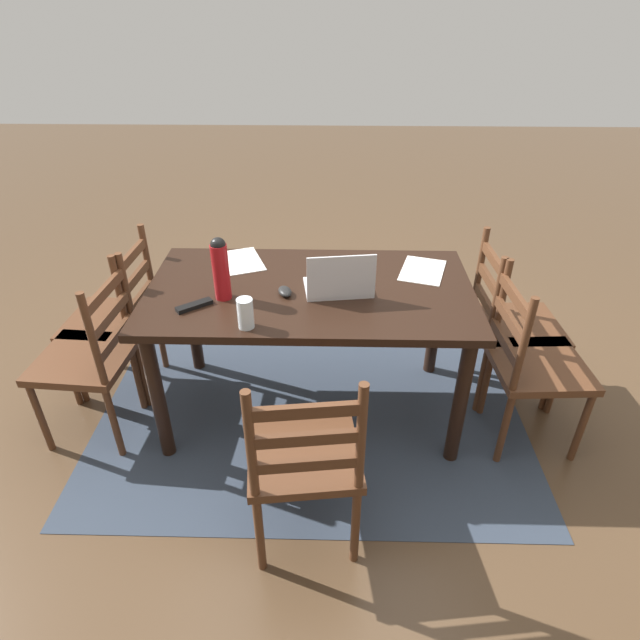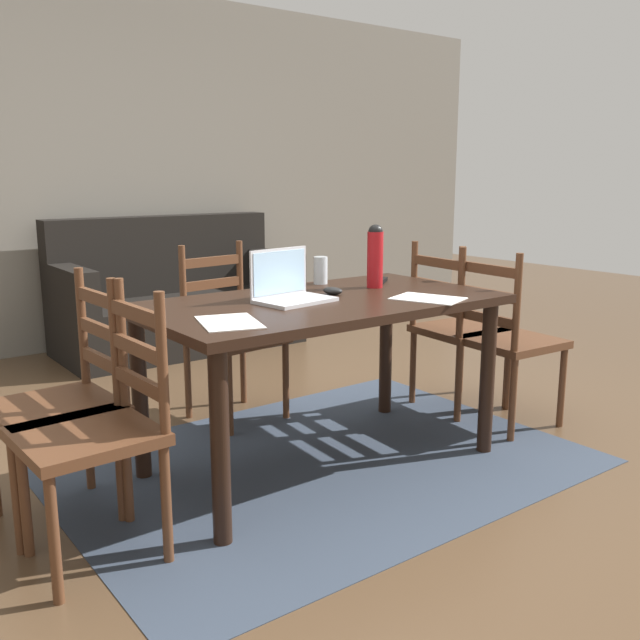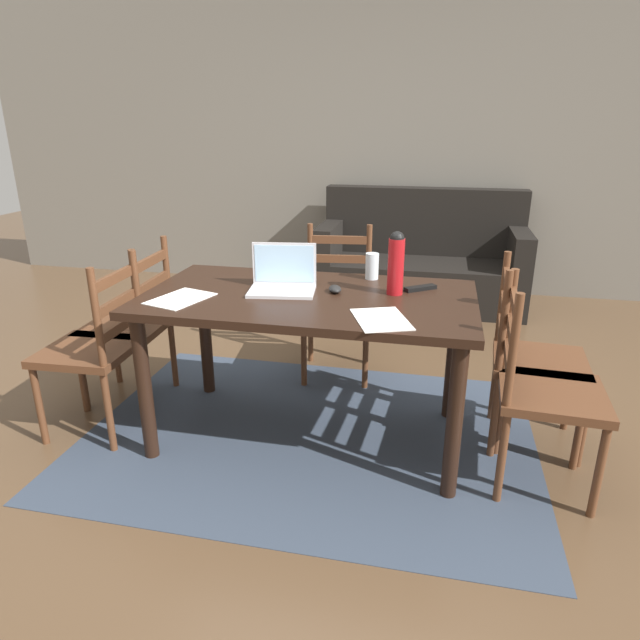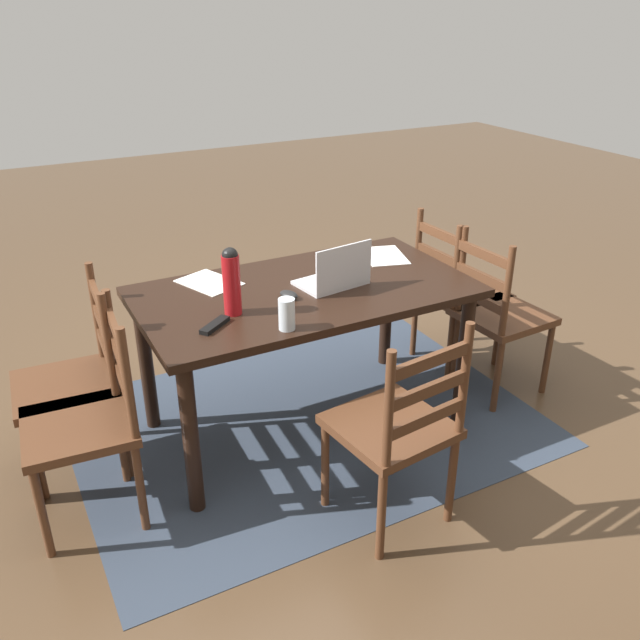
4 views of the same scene
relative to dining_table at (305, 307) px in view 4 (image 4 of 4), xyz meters
name	(u,v)px [view 4 (image 4 of 4)]	position (x,y,z in m)	size (l,w,h in m)	color
ground_plane	(306,423)	(0.00, 0.00, -0.68)	(14.00, 14.00, 0.00)	brown
area_rug	(306,422)	(0.00, 0.00, -0.67)	(2.32, 1.70, 0.01)	#333D4C
dining_table	(305,307)	(0.00, 0.00, 0.00)	(1.60, 0.88, 0.78)	black
chair_left_far	(497,315)	(-1.09, 0.18, -0.21)	(0.46, 0.46, 0.95)	#56331E
chair_left_near	(457,293)	(-1.09, -0.17, -0.21)	(0.46, 0.46, 0.95)	#56331E
chair_right_near	(74,383)	(1.09, -0.17, -0.21)	(0.46, 0.46, 0.95)	#56331E
chair_right_far	(89,422)	(1.09, 0.18, -0.21)	(0.47, 0.47, 0.95)	#56331E
chair_far_head	(397,429)	(0.00, 0.81, -0.21)	(0.49, 0.49, 0.95)	#56331E
laptop	(336,275)	(-0.14, 0.05, 0.16)	(0.35, 0.26, 0.23)	silver
water_bottle	(231,280)	(0.41, 0.11, 0.26)	(0.08, 0.08, 0.31)	#A81419
drinking_glass	(287,314)	(0.26, 0.36, 0.17)	(0.07, 0.07, 0.14)	silver
computer_mouse	(289,295)	(0.12, 0.07, 0.12)	(0.06, 0.10, 0.03)	black
tv_remote	(215,325)	(0.53, 0.20, 0.11)	(0.04, 0.17, 0.02)	black
paper_stack_left	(209,282)	(0.38, -0.28, 0.10)	(0.21, 0.30, 0.00)	white
paper_stack_right	(384,256)	(-0.58, -0.19, 0.10)	(0.21, 0.30, 0.00)	white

